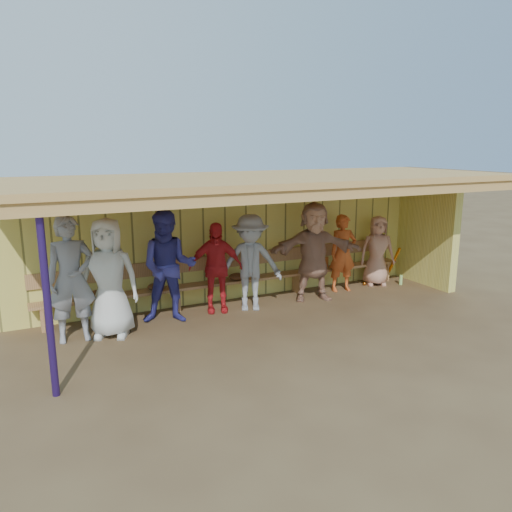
{
  "coord_description": "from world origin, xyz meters",
  "views": [
    {
      "loc": [
        -3.86,
        -7.53,
        3.03
      ],
      "look_at": [
        0.0,
        0.35,
        1.05
      ],
      "focal_mm": 35.0,
      "sensor_mm": 36.0,
      "label": 1
    }
  ],
  "objects": [
    {
      "name": "player_c",
      "position": [
        -1.57,
        0.53,
        0.97
      ],
      "size": [
        1.14,
        1.02,
        1.95
      ],
      "primitive_type": "imported",
      "rotation": [
        0.0,
        0.0,
        -0.36
      ],
      "color": "#383798",
      "rests_on": "ground"
    },
    {
      "name": "player_b",
      "position": [
        -2.61,
        0.31,
        0.96
      ],
      "size": [
        1.1,
        0.94,
        1.92
      ],
      "primitive_type": "imported",
      "rotation": [
        0.0,
        0.0,
        -0.42
      ],
      "color": "silver",
      "rests_on": "ground"
    },
    {
      "name": "player_f",
      "position": [
        1.34,
        0.51,
        0.97
      ],
      "size": [
        1.89,
        1.05,
        1.95
      ],
      "primitive_type": "imported",
      "rotation": [
        0.0,
        0.0,
        -0.28
      ],
      "color": "tan",
      "rests_on": "ground"
    },
    {
      "name": "player_a",
      "position": [
        -3.16,
        0.37,
        0.99
      ],
      "size": [
        0.73,
        0.49,
        1.99
      ],
      "primitive_type": "imported",
      "rotation": [
        0.0,
        0.0,
        -0.02
      ],
      "color": "gray",
      "rests_on": "ground"
    },
    {
      "name": "bench",
      "position": [
        0.0,
        1.12,
        0.53
      ],
      "size": [
        7.6,
        0.34,
        0.93
      ],
      "color": "#B7834E",
      "rests_on": "ground"
    },
    {
      "name": "dugout_equipment",
      "position": [
        -0.56,
        0.99,
        0.49
      ],
      "size": [
        6.56,
        0.62,
        0.8
      ],
      "color": "orange",
      "rests_on": "ground"
    },
    {
      "name": "dugout_structure",
      "position": [
        0.39,
        0.69,
        1.69
      ],
      "size": [
        8.8,
        3.2,
        2.5
      ],
      "color": "#E1D560",
      "rests_on": "ground"
    },
    {
      "name": "player_d",
      "position": [
        -0.65,
        0.7,
        0.83
      ],
      "size": [
        1.05,
        0.65,
        1.66
      ],
      "primitive_type": "imported",
      "rotation": [
        0.0,
        0.0,
        -0.27
      ],
      "color": "red",
      "rests_on": "ground"
    },
    {
      "name": "player_e",
      "position": [
        -0.04,
        0.51,
        0.89
      ],
      "size": [
        1.32,
        1.06,
        1.79
      ],
      "primitive_type": "imported",
      "rotation": [
        0.0,
        0.0,
        -0.39
      ],
      "color": "gray",
      "rests_on": "ground"
    },
    {
      "name": "player_h",
      "position": [
        3.16,
        0.81,
        0.76
      ],
      "size": [
        0.88,
        0.74,
        1.52
      ],
      "primitive_type": "imported",
      "rotation": [
        0.0,
        0.0,
        -0.41
      ],
      "color": "tan",
      "rests_on": "ground"
    },
    {
      "name": "player_g",
      "position": [
        2.22,
        0.77,
        0.81
      ],
      "size": [
        0.64,
        0.48,
        1.61
      ],
      "primitive_type": "imported",
      "rotation": [
        0.0,
        0.0,
        -0.17
      ],
      "color": "#CE5421",
      "rests_on": "ground"
    },
    {
      "name": "ground",
      "position": [
        0.0,
        0.0,
        0.0
      ],
      "size": [
        90.0,
        90.0,
        0.0
      ],
      "primitive_type": "plane",
      "color": "brown",
      "rests_on": "ground"
    }
  ]
}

